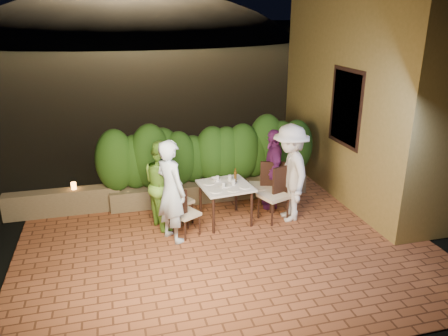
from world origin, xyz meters
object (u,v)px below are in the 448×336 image
object	(u,v)px
dining_table	(225,203)
diner_green	(163,184)
chair_left_front	(186,213)
chair_right_back	(261,186)
bowl	(216,179)
diner_white	(290,173)
beer_bottle	(235,175)
parapet_lamp	(74,186)
chair_right_front	(274,194)
chair_left_back	(178,200)
diner_purple	(273,169)
diner_blue	(171,191)

from	to	relation	value
dining_table	diner_green	world-z (taller)	diner_green
chair_left_front	chair_right_back	distance (m)	1.79
dining_table	bowl	xyz separation A→B (m)	(-0.11, 0.27, 0.40)
bowl	diner_white	bearing A→B (deg)	-19.33
chair_left_front	diner_green	distance (m)	0.71
beer_bottle	bowl	world-z (taller)	beer_bottle
chair_right_back	beer_bottle	bearing A→B (deg)	40.13
diner_green	parapet_lamp	world-z (taller)	diner_green
bowl	diner_white	xyz separation A→B (m)	(1.31, -0.46, 0.16)
diner_green	chair_left_front	bearing A→B (deg)	-163.27
parapet_lamp	chair_right_front	bearing A→B (deg)	-19.52
bowl	diner_white	world-z (taller)	diner_white
chair_left_back	chair_right_back	size ratio (longest dim) A/B	0.94
chair_left_back	parapet_lamp	distance (m)	2.16
chair_left_front	diner_white	world-z (taller)	diner_white
chair_left_back	chair_right_front	bearing A→B (deg)	-36.46
diner_green	diner_purple	size ratio (longest dim) A/B	1.01
bowl	beer_bottle	bearing A→B (deg)	-28.41
chair_right_back	diner_purple	size ratio (longest dim) A/B	0.62
chair_right_front	diner_green	world-z (taller)	diner_green
diner_blue	diner_white	size ratio (longest dim) A/B	0.97
diner_green	diner_white	world-z (taller)	diner_white
diner_blue	diner_purple	bearing A→B (deg)	-96.45
chair_left_back	chair_right_back	bearing A→B (deg)	-19.76
diner_green	dining_table	bearing A→B (deg)	-114.86
chair_left_front	chair_left_back	world-z (taller)	chair_left_back
diner_green	parapet_lamp	distance (m)	1.93
beer_bottle	chair_right_back	distance (m)	0.77
diner_purple	parapet_lamp	world-z (taller)	diner_purple
diner_green	diner_purple	bearing A→B (deg)	-100.09
beer_bottle	diner_white	bearing A→B (deg)	-16.06
dining_table	diner_purple	world-z (taller)	diner_purple
bowl	chair_right_back	world-z (taller)	chair_right_back
bowl	chair_left_front	size ratio (longest dim) A/B	0.22
dining_table	diner_blue	xyz separation A→B (m)	(-1.08, -0.43, 0.54)
diner_green	diner_white	distance (m)	2.38
diner_green	diner_white	size ratio (longest dim) A/B	0.88
beer_bottle	bowl	bearing A→B (deg)	151.59
chair_right_back	chair_left_back	bearing A→B (deg)	24.07
chair_left_back	chair_left_front	bearing A→B (deg)	-109.92
bowl	diner_white	size ratio (longest dim) A/B	0.10
chair_right_back	diner_green	size ratio (longest dim) A/B	0.62
parapet_lamp	bowl	bearing A→B (deg)	-18.19
beer_bottle	diner_green	world-z (taller)	diner_green
chair_left_back	chair_right_back	distance (m)	1.72
chair_left_back	chair_right_back	world-z (taller)	chair_right_back
diner_white	diner_green	bearing A→B (deg)	-94.23
beer_bottle	diner_blue	size ratio (longest dim) A/B	0.15
dining_table	beer_bottle	bearing A→B (deg)	23.11
dining_table	chair_left_back	bearing A→B (deg)	170.19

